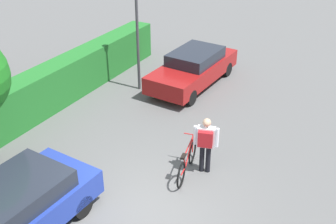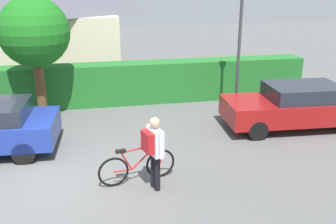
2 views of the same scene
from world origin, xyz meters
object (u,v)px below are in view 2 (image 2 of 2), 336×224
(parked_car_far, at_px, (298,105))
(tree_kerbside, at_px, (34,33))
(bicycle, at_px, (138,166))
(street_lamp, at_px, (240,30))
(person_rider, at_px, (154,147))

(parked_car_far, distance_m, tree_kerbside, 8.27)
(bicycle, distance_m, street_lamp, 5.95)
(person_rider, bearing_deg, street_lamp, 50.88)
(person_rider, relative_size, street_lamp, 0.38)
(street_lamp, xyz_separation_m, tree_kerbside, (-6.30, 0.85, -0.04))
(parked_car_far, xyz_separation_m, street_lamp, (-1.33, 1.61, 2.07))
(parked_car_far, height_order, tree_kerbside, tree_kerbside)
(parked_car_far, xyz_separation_m, bicycle, (-5.13, -2.31, -0.32))
(person_rider, height_order, tree_kerbside, tree_kerbside)
(person_rider, bearing_deg, parked_car_far, 29.08)
(parked_car_far, bearing_deg, bicycle, -155.77)
(parked_car_far, height_order, bicycle, parked_car_far)
(street_lamp, distance_m, tree_kerbside, 6.36)
(person_rider, relative_size, tree_kerbside, 0.42)
(person_rider, xyz_separation_m, street_lamp, (3.49, 4.29, 1.78))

